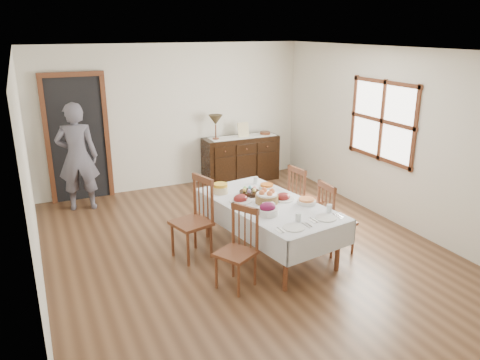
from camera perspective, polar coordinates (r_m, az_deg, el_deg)
name	(u,v)px	position (r m, az deg, el deg)	size (l,w,h in m)	color
ground	(243,249)	(6.40, 0.38, -8.36)	(6.00, 6.00, 0.00)	brown
room_shell	(220,125)	(6.18, -2.49, 6.77)	(5.02, 6.02, 2.65)	white
dining_table	(268,209)	(6.06, 3.45, -3.57)	(1.36, 2.19, 0.70)	silver
chair_left_near	(238,247)	(5.36, -0.21, -8.21)	(0.53, 0.53, 0.94)	brown
chair_left_far	(195,217)	(6.03, -5.56, -4.57)	(0.54, 0.54, 1.06)	brown
chair_right_near	(333,217)	(6.25, 11.33, -4.47)	(0.42, 0.42, 0.97)	brown
chair_right_far	(303,198)	(6.90, 7.66, -2.13)	(0.46, 0.46, 0.96)	brown
sideboard	(241,159)	(9.04, 0.08, 2.60)	(1.45, 0.53, 0.87)	black
person	(77,153)	(7.91, -19.26, 3.08)	(0.59, 0.38, 1.88)	#5B5765
bread_basket	(267,197)	(6.02, 3.28, -2.11)	(0.30, 0.30, 0.18)	brown
egg_basket	(250,192)	(6.30, 1.17, -1.50)	(0.28, 0.28, 0.11)	black
ham_platter_a	(240,199)	(6.07, 0.06, -2.34)	(0.30, 0.30, 0.11)	silver
ham_platter_b	(283,197)	(6.15, 5.27, -2.13)	(0.29, 0.29, 0.11)	silver
beet_bowl	(268,210)	(5.64, 3.38, -3.62)	(0.25, 0.25, 0.16)	silver
carrot_bowl	(267,187)	(6.51, 3.27, -0.86)	(0.22, 0.22, 0.08)	silver
pineapple_bowl	(220,188)	(6.36, -2.41, -1.04)	(0.21, 0.21, 0.13)	beige
casserole_dish	(306,201)	(6.04, 8.11, -2.59)	(0.25, 0.25, 0.07)	silver
butter_dish	(269,205)	(5.85, 3.52, -3.11)	(0.15, 0.11, 0.07)	silver
setting_left	(295,224)	(5.38, 6.71, -5.36)	(0.44, 0.31, 0.10)	silver
setting_right	(327,215)	(5.69, 10.51, -4.18)	(0.44, 0.31, 0.10)	silver
glass_far_a	(225,188)	(6.44, -1.84, -0.96)	(0.06, 0.06, 0.10)	silver
glass_far_b	(256,180)	(6.75, 1.94, -0.03)	(0.07, 0.07, 0.10)	silver
runner	(243,137)	(8.93, 0.32, 5.31)	(1.30, 0.35, 0.01)	white
table_lamp	(216,121)	(8.65, -3.00, 7.24)	(0.26, 0.26, 0.46)	brown
picture_frame	(243,130)	(8.89, 0.40, 6.14)	(0.22, 0.08, 0.28)	beige
deco_bowl	(265,133)	(9.12, 3.08, 5.71)	(0.20, 0.20, 0.06)	brown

